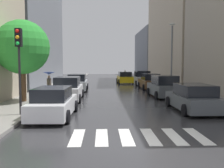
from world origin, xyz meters
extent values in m
cube|color=#2D2D30|center=(0.00, 24.00, -0.02)|extent=(28.00, 72.00, 0.04)
cube|color=gray|center=(-6.50, 24.00, 0.07)|extent=(3.00, 72.00, 0.15)
cube|color=gray|center=(6.50, 24.00, 0.07)|extent=(3.00, 72.00, 0.15)
cube|color=silver|center=(-2.25, 1.03, 0.01)|extent=(0.45, 2.20, 0.01)
cube|color=silver|center=(-1.35, 1.03, 0.01)|extent=(0.45, 2.20, 0.01)
cube|color=silver|center=(-0.45, 1.03, 0.01)|extent=(0.45, 2.20, 0.01)
cube|color=silver|center=(0.45, 1.03, 0.01)|extent=(0.45, 2.20, 0.01)
cube|color=silver|center=(1.35, 1.03, 0.01)|extent=(0.45, 2.20, 0.01)
cube|color=silver|center=(2.25, 1.03, 0.01)|extent=(0.45, 2.20, 0.01)
cube|color=slate|center=(-11.00, 24.92, 8.78)|extent=(6.00, 19.68, 17.56)
cube|color=#B2A38C|center=(11.00, 31.59, 9.23)|extent=(6.00, 21.36, 18.46)
cube|color=slate|center=(11.00, 53.06, 5.41)|extent=(6.00, 19.68, 10.82)
cube|color=silver|center=(-3.78, 4.59, 0.55)|extent=(1.89, 4.43, 0.75)
cube|color=black|center=(-3.78, 4.37, 1.24)|extent=(1.63, 2.45, 0.61)
cylinder|color=black|center=(-4.64, 6.06, 0.32)|extent=(0.23, 0.64, 0.64)
cylinder|color=black|center=(-2.85, 6.02, 0.32)|extent=(0.23, 0.64, 0.64)
cylinder|color=black|center=(-4.71, 3.16, 0.32)|extent=(0.23, 0.64, 0.64)
cylinder|color=black|center=(-2.91, 3.12, 0.32)|extent=(0.23, 0.64, 0.64)
cube|color=silver|center=(-3.87, 10.63, 0.61)|extent=(1.93, 4.77, 0.87)
cube|color=black|center=(-3.86, 10.39, 1.40)|extent=(1.68, 2.63, 0.71)
cylinder|color=black|center=(-4.82, 12.19, 0.32)|extent=(0.23, 0.64, 0.64)
cylinder|color=black|center=(-2.94, 12.21, 0.32)|extent=(0.23, 0.64, 0.64)
cylinder|color=black|center=(-4.80, 9.05, 0.32)|extent=(0.23, 0.64, 0.64)
cylinder|color=black|center=(-2.91, 9.07, 0.32)|extent=(0.23, 0.64, 0.64)
cube|color=#B2B7BF|center=(-3.82, 17.16, 0.60)|extent=(1.94, 4.52, 0.84)
cube|color=black|center=(-3.82, 16.94, 1.36)|extent=(1.68, 2.50, 0.69)
cylinder|color=black|center=(-4.78, 18.62, 0.32)|extent=(0.23, 0.64, 0.64)
cylinder|color=black|center=(-2.92, 18.66, 0.32)|extent=(0.23, 0.64, 0.64)
cylinder|color=black|center=(-4.72, 15.66, 0.32)|extent=(0.23, 0.64, 0.64)
cylinder|color=black|center=(-2.87, 15.70, 0.32)|extent=(0.23, 0.64, 0.64)
cube|color=#474C51|center=(3.88, 6.03, 0.55)|extent=(2.01, 4.62, 0.76)
cube|color=black|center=(3.89, 5.80, 1.24)|extent=(1.75, 2.55, 0.62)
cylinder|color=black|center=(2.89, 7.53, 0.32)|extent=(0.23, 0.64, 0.64)
cylinder|color=black|center=(4.84, 7.56, 0.32)|extent=(0.23, 0.64, 0.64)
cylinder|color=black|center=(2.93, 4.50, 0.32)|extent=(0.23, 0.64, 0.64)
cylinder|color=black|center=(4.88, 4.52, 0.32)|extent=(0.23, 0.64, 0.64)
cube|color=#474C51|center=(3.70, 12.01, 0.62)|extent=(2.05, 4.17, 0.88)
cube|color=black|center=(3.71, 11.81, 1.42)|extent=(1.75, 2.32, 0.72)
cylinder|color=black|center=(2.70, 13.32, 0.32)|extent=(0.25, 0.65, 0.64)
cylinder|color=black|center=(4.58, 13.40, 0.32)|extent=(0.25, 0.65, 0.64)
cylinder|color=black|center=(2.82, 10.62, 0.32)|extent=(0.25, 0.65, 0.64)
cylinder|color=black|center=(4.70, 10.70, 0.32)|extent=(0.25, 0.65, 0.64)
cube|color=brown|center=(3.83, 18.73, 0.59)|extent=(1.89, 4.57, 0.82)
cube|color=black|center=(3.84, 18.50, 1.34)|extent=(1.64, 2.52, 0.67)
cylinder|color=black|center=(2.90, 20.21, 0.32)|extent=(0.23, 0.64, 0.64)
cylinder|color=black|center=(4.72, 20.24, 0.32)|extent=(0.23, 0.64, 0.64)
cylinder|color=black|center=(2.95, 17.22, 0.32)|extent=(0.23, 0.64, 0.64)
cylinder|color=black|center=(4.77, 17.25, 0.32)|extent=(0.23, 0.64, 0.64)
cube|color=#B2B7BF|center=(3.85, 24.24, 0.63)|extent=(2.09, 4.15, 0.91)
cube|color=black|center=(3.85, 24.04, 1.45)|extent=(1.78, 2.31, 0.74)
cylinder|color=black|center=(2.83, 25.54, 0.32)|extent=(0.25, 0.65, 0.64)
cylinder|color=black|center=(4.73, 25.63, 0.32)|extent=(0.25, 0.65, 0.64)
cylinder|color=black|center=(2.96, 22.86, 0.32)|extent=(0.25, 0.65, 0.64)
cylinder|color=black|center=(4.86, 22.95, 0.32)|extent=(0.25, 0.65, 0.64)
cube|color=yellow|center=(1.86, 26.90, 0.57)|extent=(1.99, 4.45, 0.80)
cube|color=black|center=(1.86, 26.68, 1.30)|extent=(1.71, 2.47, 0.65)
cube|color=#F2EDCC|center=(1.86, 26.68, 1.72)|extent=(0.21, 0.37, 0.18)
cylinder|color=black|center=(0.88, 28.32, 0.32)|extent=(0.24, 0.65, 0.64)
cylinder|color=black|center=(2.73, 28.38, 0.32)|extent=(0.24, 0.65, 0.64)
cylinder|color=black|center=(0.98, 25.42, 0.32)|extent=(0.24, 0.65, 0.64)
cylinder|color=black|center=(2.83, 25.48, 0.32)|extent=(0.24, 0.65, 0.64)
cylinder|color=gray|center=(-5.57, 12.03, 0.54)|extent=(0.28, 0.28, 0.78)
cylinder|color=brown|center=(-5.57, 12.03, 1.24)|extent=(0.36, 0.36, 0.62)
sphere|color=tan|center=(-5.57, 12.03, 1.67)|extent=(0.24, 0.24, 0.24)
cone|color=navy|center=(-5.57, 12.03, 1.96)|extent=(0.97, 0.97, 0.20)
cylinder|color=#333338|center=(-5.57, 12.03, 1.60)|extent=(0.02, 0.02, 0.72)
cylinder|color=#513823|center=(-6.71, 9.19, 1.22)|extent=(0.36, 0.36, 2.13)
sphere|color=#2A8C30|center=(-6.71, 9.19, 3.83)|extent=(3.65, 3.65, 3.65)
cylinder|color=black|center=(-5.45, 4.63, 1.85)|extent=(0.12, 0.12, 3.40)
cube|color=black|center=(-5.45, 4.63, 4.00)|extent=(0.30, 0.30, 0.90)
sphere|color=red|center=(-5.45, 4.45, 4.30)|extent=(0.18, 0.18, 0.18)
sphere|color=#F2A519|center=(-5.45, 4.45, 4.00)|extent=(0.18, 0.18, 0.18)
sphere|color=green|center=(-5.45, 4.45, 3.70)|extent=(0.18, 0.18, 0.18)
cylinder|color=#595B60|center=(5.55, 16.44, 3.29)|extent=(0.16, 0.16, 6.28)
ellipsoid|color=beige|center=(5.55, 16.44, 6.58)|extent=(0.60, 0.28, 0.24)
camera|label=1|loc=(-1.33, -7.97, 2.69)|focal=39.89mm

